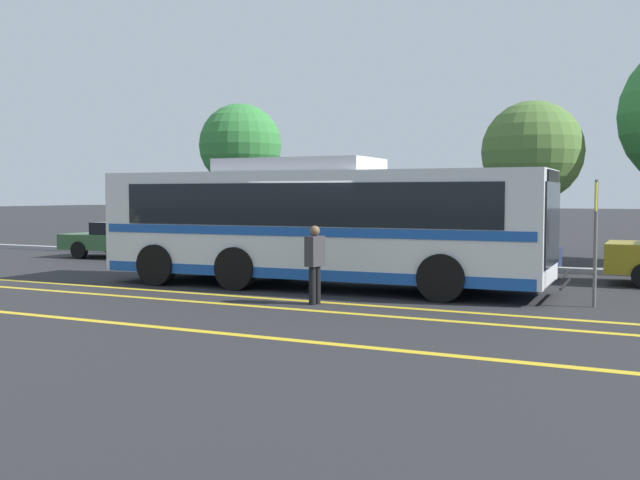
{
  "coord_description": "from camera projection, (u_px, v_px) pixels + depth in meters",
  "views": [
    {
      "loc": [
        7.66,
        -15.74,
        2.2
      ],
      "look_at": [
        -0.12,
        0.11,
        1.13
      ],
      "focal_mm": 42.0,
      "sensor_mm": 36.0,
      "label": 1
    }
  ],
  "objects": [
    {
      "name": "lane_strip_2",
      "position": [
        161.0,
        327.0,
        12.39
      ],
      "size": [
        30.54,
        0.2,
        0.01
      ],
      "primitive_type": "cube",
      "rotation": [
        0.0,
        0.0,
        1.57
      ],
      "color": "gold",
      "rests_on": "ground_plane"
    },
    {
      "name": "tree_0",
      "position": [
        240.0,
        145.0,
        30.81
      ],
      "size": [
        3.4,
        3.4,
        5.95
      ],
      "color": "#513823",
      "rests_on": "ground_plane"
    },
    {
      "name": "curb_strip",
      "position": [
        406.0,
        263.0,
        23.16
      ],
      "size": [
        38.54,
        0.36,
        0.15
      ],
      "primitive_type": "cube",
      "color": "#99999E",
      "rests_on": "ground_plane"
    },
    {
      "name": "lane_strip_1",
      "position": [
        247.0,
        306.0,
        14.82
      ],
      "size": [
        30.54,
        0.2,
        0.01
      ],
      "primitive_type": "cube",
      "rotation": [
        0.0,
        0.0,
        1.57
      ],
      "color": "gold",
      "rests_on": "ground_plane"
    },
    {
      "name": "pedestrian_0",
      "position": [
        315.0,
        260.0,
        14.98
      ],
      "size": [
        0.28,
        0.45,
        1.58
      ],
      "rotation": [
        0.0,
        0.0,
        4.57
      ],
      "color": "black",
      "rests_on": "ground_plane"
    },
    {
      "name": "parked_car_2",
      "position": [
        465.0,
        251.0,
        20.3
      ],
      "size": [
        4.93,
        2.32,
        1.27
      ],
      "rotation": [
        0.0,
        0.0,
        1.49
      ],
      "color": "navy",
      "rests_on": "ground_plane"
    },
    {
      "name": "ground_plane",
      "position": [
        323.0,
        288.0,
        17.61
      ],
      "size": [
        220.0,
        220.0,
        0.0
      ],
      "primitive_type": "plane",
      "color": "#262628"
    },
    {
      "name": "parked_car_1",
      "position": [
        270.0,
        245.0,
        23.33
      ],
      "size": [
        4.91,
        2.07,
        1.23
      ],
      "rotation": [
        0.0,
        0.0,
        1.59
      ],
      "color": "#335B33",
      "rests_on": "ground_plane"
    },
    {
      "name": "tree_1",
      "position": [
        533.0,
        152.0,
        23.52
      ],
      "size": [
        3.18,
        3.18,
        5.15
      ],
      "color": "#513823",
      "rests_on": "ground_plane"
    },
    {
      "name": "bus_stop_sign",
      "position": [
        596.0,
        227.0,
        14.54
      ],
      "size": [
        0.07,
        0.4,
        2.49
      ],
      "rotation": [
        0.0,
        0.0,
        -1.53
      ],
      "color": "#59595E",
      "rests_on": "ground_plane"
    },
    {
      "name": "transit_bus",
      "position": [
        319.0,
        222.0,
        17.67
      ],
      "size": [
        10.94,
        3.08,
        3.05
      ],
      "rotation": [
        0.0,
        0.0,
        -1.53
      ],
      "color": "silver",
      "rests_on": "ground_plane"
    },
    {
      "name": "lane_strip_0",
      "position": [
        274.0,
        299.0,
        15.79
      ],
      "size": [
        30.54,
        0.2,
        0.01
      ],
      "primitive_type": "cube",
      "rotation": [
        0.0,
        0.0,
        1.57
      ],
      "color": "gold",
      "rests_on": "ground_plane"
    },
    {
      "name": "parked_car_0",
      "position": [
        131.0,
        239.0,
        25.93
      ],
      "size": [
        4.98,
        2.28,
        1.25
      ],
      "rotation": [
        0.0,
        0.0,
        -1.49
      ],
      "color": "#335B33",
      "rests_on": "ground_plane"
    }
  ]
}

